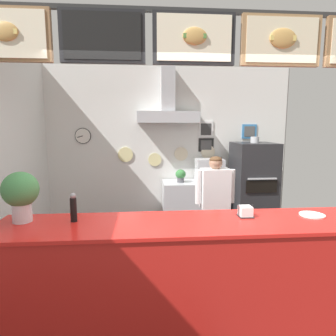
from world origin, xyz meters
TOP-DOWN VIEW (x-y plane):
  - ground_plane at (0.00, 0.00)m, footprint 6.61×6.61m
  - back_wall_assembly at (0.00, 2.59)m, footprint 4.47×2.91m
  - service_counter at (0.00, -0.28)m, footprint 3.36×0.66m
  - back_prep_counter at (0.42, 2.35)m, footprint 1.08×0.58m
  - pizza_oven at (1.41, 2.12)m, footprint 0.67×0.75m
  - shop_worker at (0.47, 0.99)m, footprint 0.52×0.23m
  - espresso_machine at (0.70, 2.33)m, footprint 0.47×0.45m
  - potted_thyme at (0.19, 2.32)m, footprint 0.18×0.18m
  - pepper_grinder at (-1.03, -0.19)m, footprint 0.06×0.06m
  - basil_vase at (-1.47, -0.16)m, footprint 0.30×0.30m
  - napkin_holder at (0.46, -0.18)m, footprint 0.13×0.13m
  - condiment_plate at (1.07, -0.19)m, footprint 0.22×0.22m

SIDE VIEW (x-z plane):
  - ground_plane at x=0.00m, z-range 0.00..0.00m
  - back_prep_counter at x=0.42m, z-range -0.01..0.90m
  - service_counter at x=0.00m, z-range 0.00..1.08m
  - pizza_oven at x=1.41m, z-range -0.05..1.65m
  - shop_worker at x=0.47m, z-range 0.06..1.56m
  - potted_thyme at x=0.19m, z-range 0.91..1.14m
  - condiment_plate at x=1.07m, z-range 1.08..1.10m
  - espresso_machine at x=0.70m, z-range 0.90..1.30m
  - napkin_holder at x=0.46m, z-range 1.07..1.18m
  - pepper_grinder at x=-1.03m, z-range 1.08..1.33m
  - basil_vase at x=-1.47m, z-range 1.11..1.54m
  - back_wall_assembly at x=0.00m, z-range 0.11..3.05m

